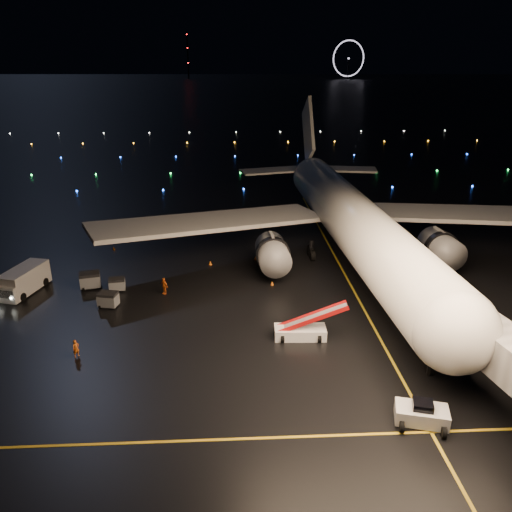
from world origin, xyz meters
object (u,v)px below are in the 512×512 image
object	(u,v)px
belt_loader	(301,321)
baggage_cart_1	(117,284)
airliner	(346,185)
crew_a	(76,348)
crew_c	(164,286)
service_truck	(25,280)
pushback_tug	(422,412)
baggage_cart_2	(90,280)
baggage_cart_0	(108,300)

from	to	relation	value
belt_loader	baggage_cart_1	size ratio (longest dim) A/B	4.02
airliner	crew_a	distance (m)	38.89
crew_c	service_truck	bearing A→B (deg)	-143.79
airliner	crew_c	size ratio (longest dim) A/B	33.76
pushback_tug	crew_c	size ratio (longest dim) A/B	1.89
pushback_tug	baggage_cart_2	xyz separation A→B (m)	(-29.80, 24.57, 0.07)
pushback_tug	baggage_cart_2	bearing A→B (deg)	155.39
service_truck	belt_loader	bearing A→B (deg)	-6.28
belt_loader	crew_a	bearing A→B (deg)	-171.28
baggage_cart_0	belt_loader	bearing A→B (deg)	-8.11
service_truck	crew_a	world-z (taller)	service_truck
airliner	service_truck	bearing A→B (deg)	-167.25
crew_a	crew_c	distance (m)	13.97
airliner	baggage_cart_1	xyz separation A→B (m)	(-28.21, -10.80, -8.64)
airliner	baggage_cart_1	size ratio (longest dim) A/B	37.61
crew_a	airliner	bearing A→B (deg)	-4.17
airliner	crew_c	xyz separation A→B (m)	(-22.75, -11.99, -8.41)
pushback_tug	baggage_cart_1	world-z (taller)	pushback_tug
belt_loader	baggage_cart_1	xyz separation A→B (m)	(-19.43, 11.44, -0.97)
baggage_cart_1	baggage_cart_2	bearing A→B (deg)	157.35
crew_a	baggage_cart_2	distance (m)	14.74
belt_loader	service_truck	distance (m)	31.97
service_truck	baggage_cart_1	size ratio (longest dim) A/B	4.43
airliner	belt_loader	bearing A→B (deg)	-114.02
pushback_tug	service_truck	distance (m)	44.03
baggage_cart_0	baggage_cart_2	distance (m)	5.82
baggage_cart_0	baggage_cart_1	size ratio (longest dim) A/B	1.11
airliner	baggage_cart_1	bearing A→B (deg)	-161.52
airliner	belt_loader	distance (m)	25.12
service_truck	crew_a	bearing A→B (deg)	-40.46
pushback_tug	crew_a	size ratio (longest dim) A/B	2.22
baggage_cart_2	pushback_tug	bearing A→B (deg)	-53.12
crew_a	crew_c	world-z (taller)	crew_c
pushback_tug	baggage_cart_1	bearing A→B (deg)	153.14
crew_c	baggage_cart_1	xyz separation A→B (m)	(-5.46, 1.19, -0.23)
pushback_tug	belt_loader	size ratio (longest dim) A/B	0.52
baggage_cart_0	crew_c	bearing A→B (deg)	40.03
crew_a	baggage_cart_2	bearing A→B (deg)	55.21
service_truck	crew_c	size ratio (longest dim) A/B	3.98
baggage_cart_1	baggage_cart_2	size ratio (longest dim) A/B	0.79
service_truck	crew_a	xyz separation A→B (m)	(9.54, -14.02, -0.60)
pushback_tug	crew_a	distance (m)	29.12
belt_loader	baggage_cart_0	xyz separation A→B (m)	(-19.52, 7.37, -0.88)
crew_a	baggage_cart_2	world-z (taller)	baggage_cart_2
baggage_cart_0	service_truck	bearing A→B (deg)	169.30
crew_c	baggage_cart_2	bearing A→B (deg)	-151.47
pushback_tug	crew_a	bearing A→B (deg)	174.75
baggage_cart_0	airliner	bearing A→B (deg)	40.30
service_truck	baggage_cart_1	bearing A→B (deg)	13.52
baggage_cart_0	pushback_tug	bearing A→B (deg)	-23.81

